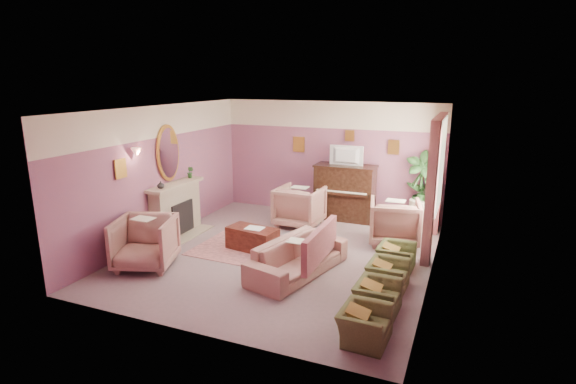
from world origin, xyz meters
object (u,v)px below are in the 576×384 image
at_px(piano, 345,193).
at_px(television, 346,154).
at_px(floral_armchair_left, 300,204).
at_px(olive_chair_d, 396,253).
at_px(olive_chair_a, 365,320).
at_px(sofa, 298,251).
at_px(olive_chair_c, 388,271).
at_px(olive_chair_b, 378,292).
at_px(side_table, 420,215).
at_px(coffee_table, 253,239).
at_px(floral_armchair_front, 145,240).
at_px(floral_armchair_right, 395,220).

distance_m(piano, television, 0.95).
height_order(floral_armchair_left, olive_chair_d, floral_armchair_left).
distance_m(floral_armchair_left, olive_chair_a, 4.79).
xyz_separation_m(sofa, olive_chair_c, (1.56, 0.01, -0.12)).
bearing_deg(olive_chair_b, side_table, 87.87).
bearing_deg(coffee_table, olive_chair_b, -28.41).
height_order(coffee_table, side_table, side_table).
xyz_separation_m(sofa, olive_chair_a, (1.56, -1.63, -0.12)).
xyz_separation_m(sofa, floral_armchair_front, (-2.64, -0.80, 0.09)).
bearing_deg(side_table, piano, 175.06).
distance_m(television, olive_chair_c, 3.91).
distance_m(sofa, floral_armchair_left, 2.63).
relative_size(piano, television, 1.75).
relative_size(floral_armchair_right, olive_chair_b, 1.47).
distance_m(coffee_table, side_table, 3.87).
distance_m(floral_armchair_front, olive_chair_b, 4.20).
bearing_deg(piano, television, -90.00).
relative_size(floral_armchair_right, floral_armchair_front, 1.00).
relative_size(floral_armchair_left, side_table, 1.47).
bearing_deg(olive_chair_d, olive_chair_a, -90.00).
height_order(piano, sofa, piano).
distance_m(floral_armchair_right, olive_chair_c, 2.15).
distance_m(television, olive_chair_d, 3.25).
height_order(floral_armchair_front, olive_chair_c, floral_armchair_front).
bearing_deg(television, floral_armchair_left, -134.54).
distance_m(olive_chair_c, olive_chair_d, 0.82).
relative_size(sofa, floral_armchair_front, 2.02).
xyz_separation_m(coffee_table, side_table, (2.95, 2.50, 0.12)).
relative_size(olive_chair_a, olive_chair_d, 1.00).
relative_size(coffee_table, olive_chair_d, 1.42).
height_order(sofa, floral_armchair_right, floral_armchair_right).
bearing_deg(piano, floral_armchair_right, -41.39).
bearing_deg(side_table, coffee_table, -139.74).
bearing_deg(olive_chair_a, piano, 108.28).
xyz_separation_m(floral_armchair_front, olive_chair_d, (4.20, 1.62, -0.21)).
bearing_deg(floral_armchair_front, coffee_table, 46.97).
height_order(olive_chair_c, side_table, side_table).
bearing_deg(olive_chair_d, side_table, 86.40).
relative_size(floral_armchair_left, floral_armchair_front, 1.00).
relative_size(piano, floral_armchair_right, 1.36).
bearing_deg(floral_armchair_right, television, 139.79).
xyz_separation_m(olive_chair_c, olive_chair_d, (0.00, 0.82, 0.00)).
height_order(olive_chair_b, olive_chair_c, same).
relative_size(floral_armchair_right, olive_chair_a, 1.47).
distance_m(coffee_table, olive_chair_b, 3.19).
xyz_separation_m(olive_chair_b, olive_chair_c, (0.00, 0.82, 0.00)).
relative_size(floral_armchair_right, side_table, 1.47).
relative_size(olive_chair_b, side_table, 1.00).
xyz_separation_m(piano, olive_chair_d, (1.65, -2.53, -0.35)).
height_order(coffee_table, floral_armchair_right, floral_armchair_right).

